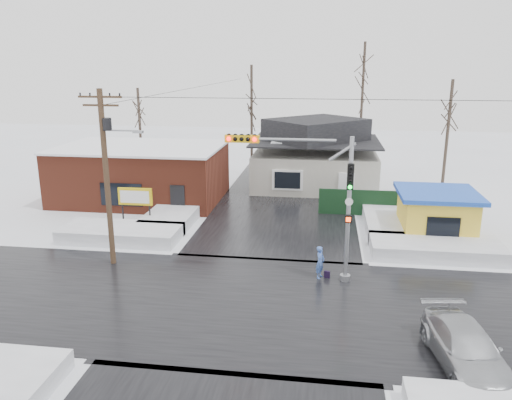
# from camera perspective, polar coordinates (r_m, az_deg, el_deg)

# --- Properties ---
(ground) EXTENTS (120.00, 120.00, 0.00)m
(ground) POSITION_cam_1_polar(r_m,az_deg,el_deg) (22.28, -0.19, -11.78)
(ground) COLOR white
(ground) RESTS_ON ground
(road_ns) EXTENTS (10.00, 120.00, 0.02)m
(road_ns) POSITION_cam_1_polar(r_m,az_deg,el_deg) (22.28, -0.19, -11.76)
(road_ns) COLOR black
(road_ns) RESTS_ON ground
(road_ew) EXTENTS (120.00, 10.00, 0.02)m
(road_ew) POSITION_cam_1_polar(r_m,az_deg,el_deg) (22.28, -0.19, -11.76)
(road_ew) COLOR black
(road_ew) RESTS_ON ground
(snowbank_nw) EXTENTS (7.00, 3.00, 0.80)m
(snowbank_nw) POSITION_cam_1_polar(r_m,az_deg,el_deg) (30.73, -15.14, -3.69)
(snowbank_nw) COLOR white
(snowbank_nw) RESTS_ON ground
(snowbank_ne) EXTENTS (7.00, 3.00, 0.80)m
(snowbank_ne) POSITION_cam_1_polar(r_m,az_deg,el_deg) (29.02, 19.86, -5.24)
(snowbank_ne) COLOR white
(snowbank_ne) RESTS_ON ground
(snowbank_nside_w) EXTENTS (3.00, 8.00, 0.80)m
(snowbank_nside_w) POSITION_cam_1_polar(r_m,az_deg,el_deg) (34.52, -8.88, -1.22)
(snowbank_nside_w) COLOR white
(snowbank_nside_w) RESTS_ON ground
(snowbank_nside_e) EXTENTS (3.00, 8.00, 0.80)m
(snowbank_nside_e) POSITION_cam_1_polar(r_m,az_deg,el_deg) (33.35, 14.84, -2.15)
(snowbank_nside_e) COLOR white
(snowbank_nside_e) RESTS_ON ground
(traffic_signal) EXTENTS (6.05, 0.68, 7.00)m
(traffic_signal) POSITION_cam_1_polar(r_m,az_deg,el_deg) (23.28, 6.79, 1.27)
(traffic_signal) COLOR gray
(traffic_signal) RESTS_ON ground
(utility_pole) EXTENTS (3.15, 0.44, 9.00)m
(utility_pole) POSITION_cam_1_polar(r_m,az_deg,el_deg) (25.99, -16.65, 3.52)
(utility_pole) COLOR #382619
(utility_pole) RESTS_ON ground
(brick_building) EXTENTS (12.20, 8.20, 4.12)m
(brick_building) POSITION_cam_1_polar(r_m,az_deg,el_deg) (39.05, -12.94, 3.06)
(brick_building) COLOR maroon
(brick_building) RESTS_ON ground
(marquee_sign) EXTENTS (2.20, 0.21, 2.55)m
(marquee_sign) POSITION_cam_1_polar(r_m,az_deg,el_deg) (32.49, -13.64, 0.26)
(marquee_sign) COLOR black
(marquee_sign) RESTS_ON ground
(house) EXTENTS (10.40, 8.40, 5.76)m
(house) POSITION_cam_1_polar(r_m,az_deg,el_deg) (42.30, 6.79, 5.04)
(house) COLOR #BBB7A9
(house) RESTS_ON ground
(kiosk) EXTENTS (4.60, 4.60, 2.88)m
(kiosk) POSITION_cam_1_polar(r_m,az_deg,el_deg) (31.58, 19.87, -1.55)
(kiosk) COLOR yellow
(kiosk) RESTS_ON ground
(fence) EXTENTS (8.00, 0.12, 1.80)m
(fence) POSITION_cam_1_polar(r_m,az_deg,el_deg) (35.06, 13.72, -0.37)
(fence) COLOR black
(fence) RESTS_ON ground
(tree_far_left) EXTENTS (3.00, 3.00, 10.00)m
(tree_far_left) POSITION_cam_1_polar(r_m,az_deg,el_deg) (46.17, -0.51, 12.68)
(tree_far_left) COLOR #332821
(tree_far_left) RESTS_ON ground
(tree_far_mid) EXTENTS (3.00, 3.00, 12.00)m
(tree_far_mid) POSITION_cam_1_polar(r_m,az_deg,el_deg) (47.72, 12.21, 14.35)
(tree_far_mid) COLOR #332821
(tree_far_mid) RESTS_ON ground
(tree_far_right) EXTENTS (3.00, 3.00, 9.00)m
(tree_far_right) POSITION_cam_1_polar(r_m,az_deg,el_deg) (40.77, 21.34, 10.15)
(tree_far_right) COLOR #332821
(tree_far_right) RESTS_ON ground
(tree_far_west) EXTENTS (3.00, 3.00, 8.00)m
(tree_far_west) POSITION_cam_1_polar(r_m,az_deg,el_deg) (46.90, -13.26, 10.37)
(tree_far_west) COLOR #332821
(tree_far_west) RESTS_ON ground
(pedestrian) EXTENTS (0.57, 0.69, 1.61)m
(pedestrian) POSITION_cam_1_polar(r_m,az_deg,el_deg) (24.63, 7.35, -7.09)
(pedestrian) COLOR #4469BF
(pedestrian) RESTS_ON ground
(car) EXTENTS (2.69, 5.15, 1.42)m
(car) POSITION_cam_1_polar(r_m,az_deg,el_deg) (19.28, 22.85, -15.36)
(car) COLOR #AEB0B5
(car) RESTS_ON ground
(shopping_bag) EXTENTS (0.30, 0.19, 0.35)m
(shopping_bag) POSITION_cam_1_polar(r_m,az_deg,el_deg) (24.89, 8.11, -8.46)
(shopping_bag) COLOR black
(shopping_bag) RESTS_ON ground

